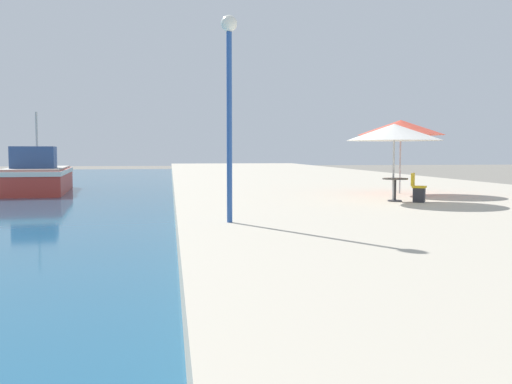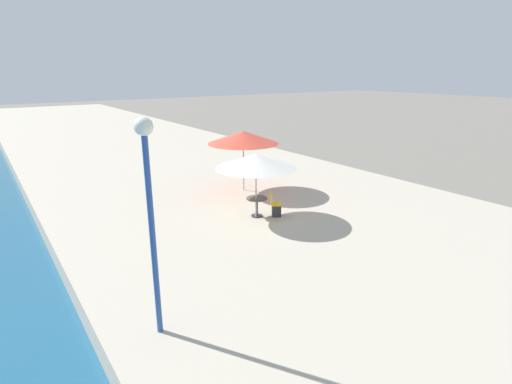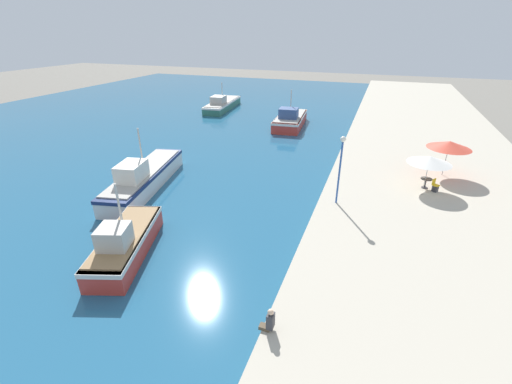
# 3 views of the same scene
# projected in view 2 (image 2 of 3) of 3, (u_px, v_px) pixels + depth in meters

# --- Properties ---
(quay_promenade) EXTENTS (16.00, 90.00, 0.74)m
(quay_promenade) POSITION_uv_depth(u_px,v_px,m) (157.00, 161.00, 26.15)
(quay_promenade) COLOR #BCB29E
(quay_promenade) RESTS_ON ground_plane
(cafe_umbrella_pink) EXTENTS (2.99, 2.99, 2.45)m
(cafe_umbrella_pink) POSITION_uv_depth(u_px,v_px,m) (256.00, 161.00, 14.57)
(cafe_umbrella_pink) COLOR #B7B7B7
(cafe_umbrella_pink) RESTS_ON quay_promenade
(cafe_umbrella_white) EXTENTS (3.22, 3.22, 2.76)m
(cafe_umbrella_white) POSITION_uv_depth(u_px,v_px,m) (243.00, 137.00, 17.90)
(cafe_umbrella_white) COLOR #B7B7B7
(cafe_umbrella_white) RESTS_ON quay_promenade
(cafe_table) EXTENTS (0.80, 0.80, 0.74)m
(cafe_table) POSITION_uv_depth(u_px,v_px,m) (257.00, 203.00, 15.15)
(cafe_table) COLOR #333338
(cafe_table) RESTS_ON quay_promenade
(cafe_chair_left) EXTENTS (0.58, 0.57, 0.91)m
(cafe_chair_left) POSITION_uv_depth(u_px,v_px,m) (276.00, 208.00, 15.23)
(cafe_chair_left) COLOR #2D2D33
(cafe_chair_left) RESTS_ON quay_promenade
(lamppost) EXTENTS (0.36, 0.36, 4.56)m
(lamppost) POSITION_uv_depth(u_px,v_px,m) (149.00, 194.00, 7.67)
(lamppost) COLOR #28519E
(lamppost) RESTS_ON quay_promenade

